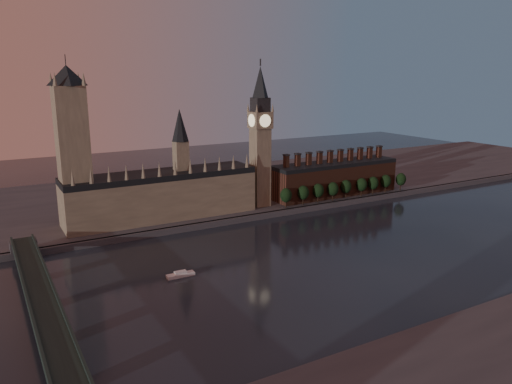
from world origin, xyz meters
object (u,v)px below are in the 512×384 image
big_ben (260,135)px  river_boat (181,274)px  victoria_tower (73,144)px  westminster_bridge (46,312)px

big_ben → river_boat: 143.62m
victoria_tower → big_ben: victoria_tower is taller
big_ben → westminster_bridge: 205.83m
big_ben → westminster_bridge: size_ratio=0.54×
westminster_bridge → river_boat: bearing=19.7°
westminster_bridge → river_boat: 71.27m
westminster_bridge → river_boat: (66.85, 23.89, -6.33)m
victoria_tower → river_boat: victoria_tower is taller
victoria_tower → westminster_bridge: (-35.00, -117.70, -51.65)m
victoria_tower → westminster_bridge: 133.21m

